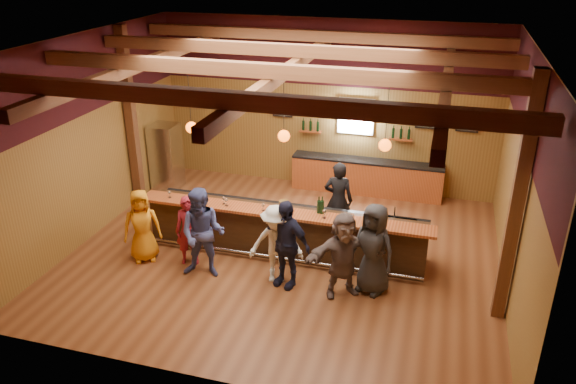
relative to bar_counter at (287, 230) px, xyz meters
The scene contains 27 objects.
room 2.69m from the bar_counter, 100.24° to the right, with size 9.04×9.00×4.52m.
bar_counter is the anchor object (origin of this frame).
back_bar_cabinet 3.76m from the bar_counter, 71.66° to the left, with size 4.00×0.52×0.95m.
window 4.17m from the bar_counter, 78.34° to the left, with size 0.95×0.09×0.95m.
framed_pictures 4.42m from the bar_counter, 66.46° to the left, with size 5.35×0.05×0.45m.
wine_shelves 3.97m from the bar_counter, 78.14° to the left, with size 3.00×0.18×0.30m.
pendant_lights 2.19m from the bar_counter, 96.37° to the right, with size 4.24×0.24×1.37m.
stainless_fridge 4.81m from the bar_counter, 149.24° to the left, with size 0.70×0.70×1.80m, color silver.
customer_orange 3.06m from the bar_counter, 157.47° to the right, with size 0.78×0.51×1.60m, color orange.
customer_redvest 2.10m from the bar_counter, 150.52° to the right, with size 0.55×0.36×1.51m, color maroon.
customer_denim 1.97m from the bar_counter, 133.71° to the right, with size 0.92×0.72×1.90m, color #47508E.
customer_white 1.22m from the bar_counter, 83.84° to the right, with size 1.06×0.61×1.65m, color white.
customer_navy 1.36m from the bar_counter, 75.01° to the right, with size 1.07×0.45×1.82m, color #1C1E38.
customer_brown 1.98m from the bar_counter, 41.01° to the right, with size 1.59×0.51×1.71m, color #62514E.
customer_dark 2.27m from the bar_counter, 26.68° to the right, with size 0.89×0.58×1.83m, color #2A2A2D.
bartender 1.41m from the bar_counter, 47.26° to the left, with size 0.66×0.43×1.81m, color black.
ice_bucket 0.75m from the bar_counter, 85.32° to the right, with size 0.21×0.21×0.23m, color brown.
bottle_a 1.10m from the bar_counter, 11.95° to the right, with size 0.08×0.08×0.38m.
bottle_b 1.05m from the bar_counter, 13.00° to the right, with size 0.08×0.08×0.37m.
glass_a 2.68m from the bar_counter, behind, with size 0.07×0.07×0.16m.
glass_b 2.14m from the bar_counter, 168.55° to the right, with size 0.08×0.08×0.18m.
glass_c 1.52m from the bar_counter, 166.76° to the right, with size 0.07×0.07×0.16m.
glass_d 1.46m from the bar_counter, 162.72° to the right, with size 0.08×0.08×0.17m.
glass_e 0.89m from the bar_counter, 136.45° to the right, with size 0.07×0.07×0.16m.
glass_f 1.22m from the bar_counter, 22.32° to the right, with size 0.09×0.09×0.20m.
glass_g 1.66m from the bar_counter, 13.16° to the right, with size 0.08×0.08×0.17m.
glass_h 2.16m from the bar_counter, ahead, with size 0.08×0.08×0.18m.
Camera 1 is at (3.01, -10.17, 6.24)m, focal length 35.00 mm.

